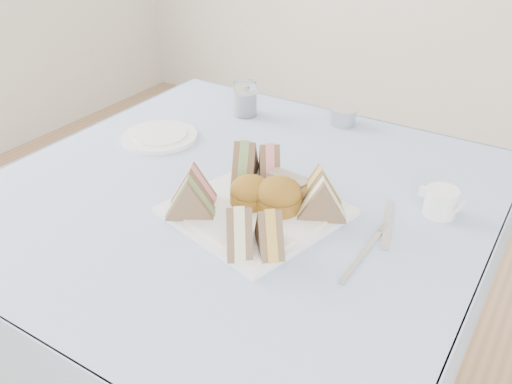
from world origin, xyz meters
The scene contains 20 objects.
table centered at (0.00, 0.00, 0.37)m, with size 0.90×0.90×0.74m, color brown.
tablecloth centered at (0.00, 0.00, 0.74)m, with size 1.02×1.02×0.01m, color #A4B8D4.
serving_plate centered at (0.08, -0.06, 0.75)m, with size 0.29×0.29×0.01m, color white.
sandwich_fl_a centered at (-0.04, -0.10, 0.80)m, with size 0.09×0.04×0.08m, color #816349, non-canonical shape.
sandwich_fl_b centered at (-0.01, -0.14, 0.80)m, with size 0.10×0.04×0.09m, color #816349, non-canonical shape.
sandwich_fr_a centered at (0.17, -0.15, 0.80)m, with size 0.09×0.04×0.08m, color #816349, non-canonical shape.
sandwich_fr_b centered at (0.13, -0.18, 0.80)m, with size 0.09×0.04×0.08m, color #816349, non-canonical shape.
sandwich_bl_a centered at (0.00, 0.04, 0.80)m, with size 0.10×0.05×0.09m, color #816349, non-canonical shape.
sandwich_bl_b centered at (0.04, 0.06, 0.80)m, with size 0.09×0.04×0.08m, color #816349, non-canonical shape.
sandwich_br_a centered at (0.21, -0.01, 0.80)m, with size 0.10×0.04×0.09m, color #816349, non-canonical shape.
sandwich_br_b centered at (0.18, 0.03, 0.80)m, with size 0.09×0.04×0.08m, color #816349, non-canonical shape.
scone_left centered at (0.07, -0.05, 0.79)m, with size 0.08×0.08×0.06m, color olive.
scone_right centered at (0.12, -0.03, 0.79)m, with size 0.09×0.09×0.06m, color olive.
pastry_slice centered at (0.11, 0.03, 0.78)m, with size 0.09×0.03×0.04m, color beige.
side_plate centered at (-0.30, 0.11, 0.75)m, with size 0.19×0.19×0.01m, color white.
water_glass centered at (-0.20, 0.35, 0.79)m, with size 0.06×0.06×0.09m, color white.
tea_strainer centered at (0.05, 0.43, 0.77)m, with size 0.08×0.08×0.04m, color #B8B8B8.
knife centered at (0.32, 0.04, 0.75)m, with size 0.01×0.17×0.00m, color #B8B8B8.
fork centered at (0.32, -0.08, 0.75)m, with size 0.01×0.18×0.00m, color #B8B8B8.
creamer_jug centered at (0.39, 0.14, 0.77)m, with size 0.06×0.06×0.06m, color white.
Camera 1 is at (0.56, -0.82, 1.34)m, focal length 38.00 mm.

